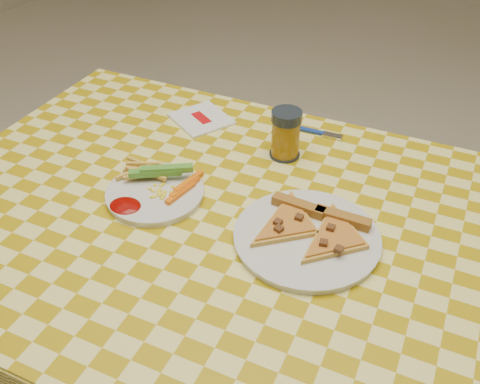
{
  "coord_description": "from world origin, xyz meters",
  "views": [
    {
      "loc": [
        0.34,
        -0.71,
        1.43
      ],
      "look_at": [
        -0.01,
        0.06,
        0.78
      ],
      "focal_mm": 40.0,
      "sensor_mm": 36.0,
      "label": 1
    }
  ],
  "objects_px": {
    "plate_left": "(155,194)",
    "drink_glass": "(286,134)",
    "table": "(233,245)",
    "plate_right": "(307,238)"
  },
  "relations": [
    {
      "from": "table",
      "to": "drink_glass",
      "type": "height_order",
      "value": "drink_glass"
    },
    {
      "from": "plate_right",
      "to": "plate_left",
      "type": "bearing_deg",
      "value": -179.38
    },
    {
      "from": "drink_glass",
      "to": "plate_left",
      "type": "bearing_deg",
      "value": -126.58
    },
    {
      "from": "plate_left",
      "to": "drink_glass",
      "type": "distance_m",
      "value": 0.31
    },
    {
      "from": "table",
      "to": "plate_right",
      "type": "relative_size",
      "value": 4.84
    },
    {
      "from": "table",
      "to": "plate_left",
      "type": "distance_m",
      "value": 0.19
    },
    {
      "from": "plate_right",
      "to": "drink_glass",
      "type": "relative_size",
      "value": 2.37
    },
    {
      "from": "plate_left",
      "to": "drink_glass",
      "type": "bearing_deg",
      "value": 53.42
    },
    {
      "from": "table",
      "to": "drink_glass",
      "type": "bearing_deg",
      "value": 86.69
    },
    {
      "from": "table",
      "to": "plate_left",
      "type": "height_order",
      "value": "plate_left"
    }
  ]
}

